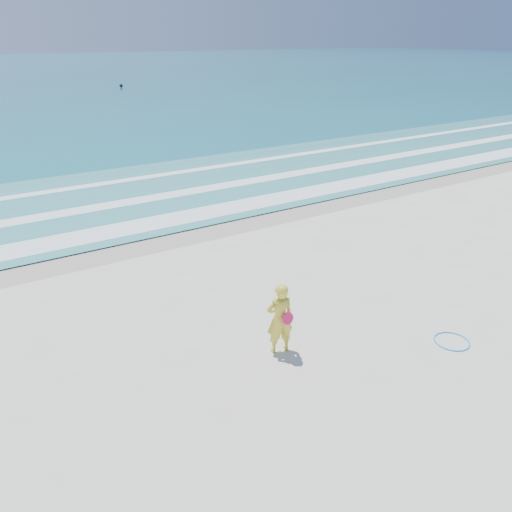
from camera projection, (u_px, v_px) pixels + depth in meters
ground at (351, 368)px, 10.33m from camera, size 400.00×400.00×0.00m
wet_sand at (172, 234)px, 17.24m from camera, size 400.00×2.40×0.00m
shallow at (124, 197)px, 21.07m from camera, size 400.00×10.00×0.01m
foam_near at (158, 222)px, 18.22m from camera, size 400.00×1.40×0.01m
foam_mid at (130, 202)px, 20.45m from camera, size 400.00×0.90×0.01m
foam_far at (106, 183)px, 22.99m from camera, size 400.00×0.60×0.01m
hoop at (452, 341)px, 11.21m from camera, size 1.02×1.02×0.03m
buoy at (121, 86)px, 64.67m from camera, size 0.44×0.44×0.44m
woman at (280, 319)px, 10.57m from camera, size 0.67×0.51×1.63m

